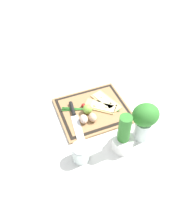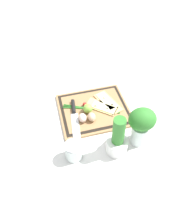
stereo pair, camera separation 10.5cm
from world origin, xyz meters
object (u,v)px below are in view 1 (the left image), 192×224
(pizza_slice_far, at_px, (101,107))
(herb_glass, at_px, (144,120))
(egg_brown, at_px, (93,117))
(pizza_slice_near, at_px, (106,101))
(herb_pot, at_px, (123,138))
(egg_pink, at_px, (84,119))
(sauce_jar, at_px, (81,153))
(cherry_tomato_red, at_px, (83,106))
(knife, at_px, (74,116))
(lime, at_px, (88,109))

(pizza_slice_far, height_order, herb_glass, herb_glass)
(egg_brown, bearing_deg, herb_glass, 136.20)
(pizza_slice_near, xyz_separation_m, herb_pot, (0.05, 0.32, 0.06))
(herb_pot, bearing_deg, egg_pink, -61.05)
(herb_pot, bearing_deg, sauce_jar, -5.44)
(egg_pink, distance_m, cherry_tomato_red, 0.11)
(knife, xyz_separation_m, herb_pot, (-0.16, 0.28, 0.06))
(pizza_slice_near, bearing_deg, cherry_tomato_red, -3.73)
(knife, height_order, herb_glass, herb_glass)
(cherry_tomato_red, bearing_deg, pizza_slice_near, 176.27)
(pizza_slice_near, relative_size, lime, 3.85)
(sauce_jar, xyz_separation_m, herb_glass, (-0.34, -0.01, 0.09))
(egg_brown, bearing_deg, egg_pink, -8.20)
(knife, distance_m, herb_glass, 0.40)
(egg_pink, height_order, herb_pot, herb_pot)
(cherry_tomato_red, xyz_separation_m, herb_glass, (-0.21, 0.30, 0.10))
(knife, relative_size, sauce_jar, 3.28)
(herb_pot, bearing_deg, lime, -74.19)
(pizza_slice_near, height_order, lime, lime)
(cherry_tomato_red, distance_m, herb_glass, 0.38)
(egg_brown, bearing_deg, cherry_tomato_red, -83.68)
(cherry_tomato_red, bearing_deg, herb_glass, 124.77)
(sauce_jar, bearing_deg, pizza_slice_far, -129.59)
(lime, xyz_separation_m, cherry_tomato_red, (0.01, -0.05, -0.01))
(egg_brown, distance_m, herb_pot, 0.23)
(pizza_slice_far, xyz_separation_m, egg_brown, (0.08, 0.07, 0.02))
(lime, height_order, herb_pot, herb_pot)
(egg_brown, bearing_deg, lime, -84.81)
(herb_glass, bearing_deg, sauce_jar, 0.92)
(pizza_slice_near, xyz_separation_m, lime, (0.13, 0.04, 0.02))
(pizza_slice_near, xyz_separation_m, herb_glass, (-0.07, 0.29, 0.11))
(lime, relative_size, sauce_jar, 0.57)
(lime, bearing_deg, herb_pot, 105.81)
(knife, xyz_separation_m, sauce_jar, (0.05, 0.26, 0.02))
(herb_glass, bearing_deg, cherry_tomato_red, -55.23)
(knife, relative_size, herb_pot, 1.38)
(knife, bearing_deg, lime, -178.89)
(pizza_slice_near, distance_m, sauce_jar, 0.40)
(egg_pink, bearing_deg, pizza_slice_far, -153.66)
(pizza_slice_far, bearing_deg, lime, 5.52)
(egg_brown, relative_size, herb_glass, 0.26)
(pizza_slice_near, bearing_deg, egg_brown, 39.47)
(pizza_slice_far, height_order, knife, pizza_slice_far)
(lime, distance_m, sauce_jar, 0.29)
(egg_brown, height_order, herb_glass, herb_glass)
(sauce_jar, bearing_deg, pizza_slice_near, -131.63)
(egg_brown, xyz_separation_m, cherry_tomato_red, (0.01, -0.11, -0.01))
(egg_pink, xyz_separation_m, lime, (-0.04, -0.06, 0.01))
(egg_pink, relative_size, cherry_tomato_red, 2.22)
(egg_pink, bearing_deg, knife, -56.21)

